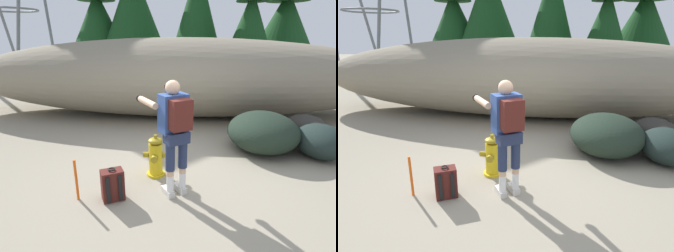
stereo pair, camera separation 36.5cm
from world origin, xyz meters
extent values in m
cube|color=gray|center=(0.00, 0.00, -0.02)|extent=(56.00, 56.00, 0.04)
ellipsoid|color=gray|center=(0.00, 3.87, 1.07)|extent=(12.41, 3.20, 2.15)
cylinder|color=gold|center=(-0.28, 0.09, 0.02)|extent=(0.30, 0.30, 0.04)
cylinder|color=gold|center=(-0.28, 0.09, 0.29)|extent=(0.22, 0.22, 0.51)
ellipsoid|color=#9E8419|center=(-0.28, 0.09, 0.60)|extent=(0.23, 0.23, 0.10)
cylinder|color=#9E8419|center=(-0.28, 0.09, 0.67)|extent=(0.06, 0.06, 0.05)
cylinder|color=#9E8419|center=(-0.43, 0.09, 0.35)|extent=(0.09, 0.09, 0.09)
cylinder|color=#9E8419|center=(-0.12, 0.09, 0.35)|extent=(0.09, 0.09, 0.09)
cylinder|color=#9E8419|center=(-0.28, -0.07, 0.35)|extent=(0.11, 0.09, 0.11)
cube|color=beige|center=(-0.03, -0.49, 0.04)|extent=(0.22, 0.27, 0.09)
cylinder|color=white|center=(0.00, -0.54, 0.21)|extent=(0.10, 0.10, 0.24)
cylinder|color=#DBAD89|center=(0.00, -0.54, 0.37)|extent=(0.10, 0.10, 0.08)
cylinder|color=#232D4C|center=(0.00, -0.54, 0.62)|extent=(0.13, 0.13, 0.41)
cube|color=beige|center=(0.14, -0.39, 0.04)|extent=(0.22, 0.27, 0.09)
cylinder|color=white|center=(0.17, -0.44, 0.21)|extent=(0.10, 0.10, 0.24)
cylinder|color=#DBAD89|center=(0.17, -0.44, 0.37)|extent=(0.10, 0.10, 0.08)
cylinder|color=#232D4C|center=(0.17, -0.44, 0.62)|extent=(0.13, 0.13, 0.41)
cube|color=#232D4C|center=(0.08, -0.49, 0.88)|extent=(0.38, 0.34, 0.16)
cube|color=#2D4784|center=(0.03, -0.41, 1.19)|extent=(0.43, 0.39, 0.52)
cube|color=#511E19|center=(0.14, -0.58, 1.22)|extent=(0.32, 0.28, 0.40)
sphere|color=#DBAD89|center=(0.02, -0.39, 1.53)|extent=(0.20, 0.20, 0.20)
cube|color=black|center=(-0.02, -0.32, 1.54)|extent=(0.14, 0.10, 0.04)
cylinder|color=#DBAD89|center=(-0.35, -0.21, 1.29)|extent=(0.38, 0.54, 0.09)
sphere|color=black|center=(-0.49, 0.02, 1.29)|extent=(0.11, 0.11, 0.11)
cylinder|color=#DBAD89|center=(0.02, 0.02, 1.29)|extent=(0.38, 0.54, 0.09)
sphere|color=black|center=(-0.12, 0.25, 1.29)|extent=(0.11, 0.11, 0.11)
cube|color=#511E19|center=(-0.79, -0.66, 0.22)|extent=(0.36, 0.31, 0.44)
cube|color=#511E19|center=(-0.85, -0.55, 0.15)|extent=(0.21, 0.15, 0.20)
torus|color=black|center=(-0.79, -0.66, 0.46)|extent=(0.10, 0.10, 0.02)
cube|color=black|center=(-0.81, -0.80, 0.22)|extent=(0.06, 0.05, 0.37)
cube|color=black|center=(-0.66, -0.73, 0.22)|extent=(0.06, 0.05, 0.37)
ellipsoid|color=black|center=(1.71, 1.27, 0.39)|extent=(1.41, 1.53, 0.77)
ellipsoid|color=#1D2925|center=(2.70, 0.99, 0.32)|extent=(1.15, 1.25, 0.64)
ellipsoid|color=#2C2926|center=(2.74, 1.76, 0.30)|extent=(1.04, 1.16, 0.61)
cylinder|color=#47331E|center=(-4.19, 9.96, 0.68)|extent=(0.33, 0.33, 1.35)
cone|color=#143D19|center=(-4.19, 9.96, 2.80)|extent=(2.75, 2.75, 2.89)
cylinder|color=#47331E|center=(-2.36, 9.55, 0.89)|extent=(0.33, 0.33, 1.78)
cone|color=#143D19|center=(-2.36, 9.55, 3.50)|extent=(2.76, 2.76, 3.44)
cylinder|color=#47331E|center=(0.54, 8.54, 0.88)|extent=(0.24, 0.24, 1.77)
cone|color=#143D19|center=(0.54, 8.54, 3.40)|extent=(1.96, 1.96, 3.26)
cylinder|color=#47331E|center=(2.61, 7.70, 0.66)|extent=(0.23, 0.23, 1.32)
cone|color=#143D19|center=(2.61, 7.70, 2.58)|extent=(1.90, 1.90, 2.53)
cylinder|color=#47331E|center=(4.30, 8.93, 0.65)|extent=(0.33, 0.33, 1.30)
cone|color=#143D19|center=(4.30, 8.93, 2.66)|extent=(2.73, 2.73, 2.71)
cylinder|color=slate|center=(-7.82, 12.29, 3.47)|extent=(0.99, 0.99, 6.97)
cylinder|color=slate|center=(-10.56, 12.29, 3.47)|extent=(0.99, 0.99, 6.97)
cylinder|color=slate|center=(-7.82, 9.56, 3.47)|extent=(0.99, 0.99, 6.97)
torus|color=slate|center=(-9.19, 10.93, 3.47)|extent=(2.94, 2.94, 0.10)
cylinder|color=#E55914|center=(-1.28, -0.71, 0.30)|extent=(0.04, 0.04, 0.60)
camera|label=1|loc=(0.22, -3.96, 2.18)|focal=29.49mm
camera|label=2|loc=(0.58, -3.92, 2.18)|focal=29.49mm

